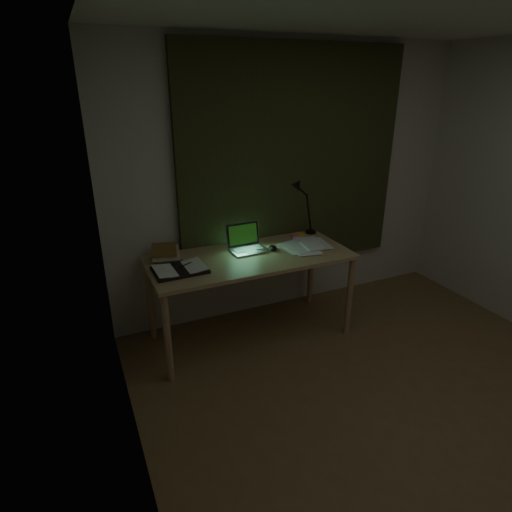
{
  "coord_description": "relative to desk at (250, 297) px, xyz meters",
  "views": [
    {
      "loc": [
        -1.92,
        -1.5,
        2.14
      ],
      "look_at": [
        -0.62,
        1.43,
        0.82
      ],
      "focal_mm": 30.0,
      "sensor_mm": 36.0,
      "label": 1
    }
  ],
  "objects": [
    {
      "name": "floor",
      "position": [
        0.62,
        -1.55,
        -0.39
      ],
      "size": [
        3.5,
        4.0,
        0.0
      ],
      "primitive_type": "cube",
      "color": "brown",
      "rests_on": "ground"
    },
    {
      "name": "wall_back",
      "position": [
        0.62,
        0.45,
        0.86
      ],
      "size": [
        3.5,
        0.0,
        2.5
      ],
      "primitive_type": "cube",
      "color": "beige",
      "rests_on": "ground"
    },
    {
      "name": "wall_left",
      "position": [
        -1.13,
        -1.55,
        0.86
      ],
      "size": [
        0.0,
        4.0,
        2.5
      ],
      "primitive_type": "cube",
      "color": "beige",
      "rests_on": "ground"
    },
    {
      "name": "curtain",
      "position": [
        0.62,
        0.41,
        1.06
      ],
      "size": [
        2.2,
        0.06,
        2.0
      ],
      "primitive_type": "cube",
      "color": "#303219",
      "rests_on": "wall_back"
    },
    {
      "name": "desk",
      "position": [
        0.0,
        0.0,
        0.0
      ],
      "size": [
        1.7,
        0.74,
        0.78
      ],
      "primitive_type": null,
      "color": "tan",
      "rests_on": "floor"
    },
    {
      "name": "laptop",
      "position": [
        0.03,
        0.1,
        0.5
      ],
      "size": [
        0.32,
        0.36,
        0.22
      ],
      "primitive_type": null,
      "rotation": [
        0.0,
        0.0,
        0.04
      ],
      "color": "#ACADB1",
      "rests_on": "desk"
    },
    {
      "name": "open_textbook",
      "position": [
        -0.62,
        -0.07,
        0.41
      ],
      "size": [
        0.41,
        0.3,
        0.03
      ],
      "primitive_type": null,
      "rotation": [
        0.0,
        0.0,
        0.03
      ],
      "color": "white",
      "rests_on": "desk"
    },
    {
      "name": "book_stack",
      "position": [
        -0.66,
        0.22,
        0.44
      ],
      "size": [
        0.23,
        0.28,
        0.11
      ],
      "primitive_type": null,
      "rotation": [
        0.0,
        0.0,
        -0.04
      ],
      "color": "white",
      "rests_on": "desk"
    },
    {
      "name": "loose_papers",
      "position": [
        0.53,
        -0.02,
        0.4
      ],
      "size": [
        0.46,
        0.47,
        0.02
      ],
      "primitive_type": null,
      "rotation": [
        0.0,
        0.0,
        -0.34
      ],
      "color": "white",
      "rests_on": "desk"
    },
    {
      "name": "mouse",
      "position": [
        0.23,
        0.04,
        0.41
      ],
      "size": [
        0.09,
        0.12,
        0.04
      ],
      "primitive_type": "ellipsoid",
      "rotation": [
        0.0,
        0.0,
        -0.27
      ],
      "color": "black",
      "rests_on": "desk"
    },
    {
      "name": "sticky_yellow",
      "position": [
        0.63,
        0.28,
        0.4
      ],
      "size": [
        0.11,
        0.11,
        0.02
      ],
      "primitive_type": "cube",
      "rotation": [
        0.0,
        0.0,
        0.37
      ],
      "color": "yellow",
      "rests_on": "desk"
    },
    {
      "name": "sticky_pink",
      "position": [
        0.58,
        0.27,
        0.4
      ],
      "size": [
        0.09,
        0.09,
        0.02
      ],
      "primitive_type": "cube",
      "rotation": [
        0.0,
        0.0,
        -0.24
      ],
      "color": "pink",
      "rests_on": "desk"
    },
    {
      "name": "desk_lamp",
      "position": [
        0.77,
        0.3,
        0.66
      ],
      "size": [
        0.38,
        0.3,
        0.55
      ],
      "primitive_type": null,
      "rotation": [
        0.0,
        0.0,
        0.06
      ],
      "color": "black",
      "rests_on": "desk"
    }
  ]
}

